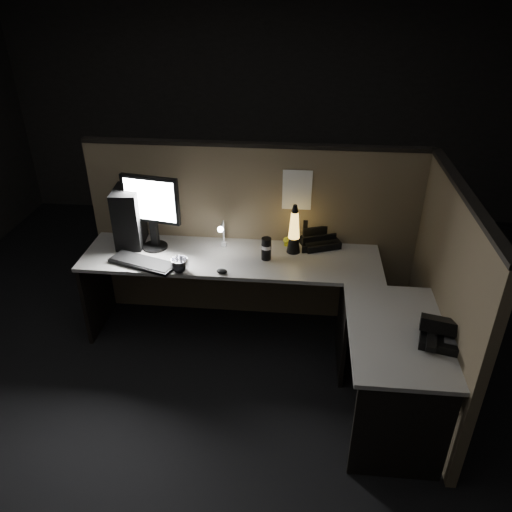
# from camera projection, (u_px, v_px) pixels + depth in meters

# --- Properties ---
(floor) EXTENTS (6.00, 6.00, 0.00)m
(floor) POSITION_uv_depth(u_px,v_px,m) (242.00, 383.00, 3.68)
(floor) COLOR black
(floor) RESTS_ON ground
(room_shell) EXTENTS (6.00, 6.00, 6.00)m
(room_shell) POSITION_uv_depth(u_px,v_px,m) (238.00, 176.00, 2.88)
(room_shell) COLOR silver
(room_shell) RESTS_ON ground
(partition_back) EXTENTS (2.66, 0.06, 1.50)m
(partition_back) POSITION_uv_depth(u_px,v_px,m) (254.00, 235.00, 4.11)
(partition_back) COLOR brown
(partition_back) RESTS_ON ground
(partition_right) EXTENTS (0.06, 1.66, 1.50)m
(partition_right) POSITION_uv_depth(u_px,v_px,m) (442.00, 302.00, 3.28)
(partition_right) COLOR brown
(partition_right) RESTS_ON ground
(desk) EXTENTS (2.60, 1.60, 0.73)m
(desk) POSITION_uv_depth(u_px,v_px,m) (270.00, 300.00, 3.60)
(desk) COLOR #B3B1A9
(desk) RESTS_ON ground
(pc_tower) EXTENTS (0.24, 0.46, 0.47)m
(pc_tower) POSITION_uv_depth(u_px,v_px,m) (131.00, 213.00, 3.98)
(pc_tower) COLOR black
(pc_tower) RESTS_ON desk
(monitor) EXTENTS (0.46, 0.20, 0.59)m
(monitor) POSITION_uv_depth(u_px,v_px,m) (151.00, 205.00, 3.81)
(monitor) COLOR black
(monitor) RESTS_ON desk
(keyboard) EXTENTS (0.54, 0.33, 0.03)m
(keyboard) POSITION_uv_depth(u_px,v_px,m) (143.00, 263.00, 3.74)
(keyboard) COLOR black
(keyboard) RESTS_ON desk
(mouse) EXTENTS (0.09, 0.07, 0.03)m
(mouse) POSITION_uv_depth(u_px,v_px,m) (222.00, 271.00, 3.63)
(mouse) COLOR black
(mouse) RESTS_ON desk
(clip_lamp) EXTENTS (0.05, 0.18, 0.24)m
(clip_lamp) POSITION_uv_depth(u_px,v_px,m) (222.00, 234.00, 3.88)
(clip_lamp) COLOR silver
(clip_lamp) RESTS_ON desk
(organizer) EXTENTS (0.36, 0.34, 0.22)m
(organizer) POSITION_uv_depth(u_px,v_px,m) (319.00, 238.00, 4.00)
(organizer) COLOR black
(organizer) RESTS_ON desk
(lava_lamp) EXTENTS (0.11, 0.11, 0.40)m
(lava_lamp) POSITION_uv_depth(u_px,v_px,m) (294.00, 233.00, 3.83)
(lava_lamp) COLOR black
(lava_lamp) RESTS_ON desk
(travel_mug) EXTENTS (0.08, 0.08, 0.18)m
(travel_mug) POSITION_uv_depth(u_px,v_px,m) (266.00, 249.00, 3.77)
(travel_mug) COLOR black
(travel_mug) RESTS_ON desk
(steel_mug) EXTENTS (0.14, 0.14, 0.11)m
(steel_mug) POSITION_uv_depth(u_px,v_px,m) (180.00, 266.00, 3.63)
(steel_mug) COLOR silver
(steel_mug) RESTS_ON desk
(figurine) EXTENTS (0.06, 0.06, 0.06)m
(figurine) POSITION_uv_depth(u_px,v_px,m) (287.00, 240.00, 3.98)
(figurine) COLOR yellow
(figurine) RESTS_ON desk
(pinned_paper) EXTENTS (0.23, 0.00, 0.32)m
(pinned_paper) POSITION_uv_depth(u_px,v_px,m) (297.00, 190.00, 3.84)
(pinned_paper) COLOR white
(pinned_paper) RESTS_ON partition_back
(desk_phone) EXTENTS (0.30, 0.30, 0.15)m
(desk_phone) POSITION_uv_depth(u_px,v_px,m) (442.00, 334.00, 2.94)
(desk_phone) COLOR black
(desk_phone) RESTS_ON desk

